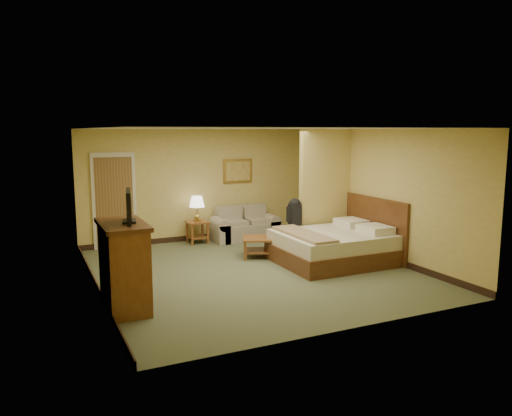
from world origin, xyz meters
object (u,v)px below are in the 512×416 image
bed (338,245)px  coffee_table (258,243)px  dresser (124,266)px  loveseat (245,229)px

bed → coffee_table: bearing=141.7°
coffee_table → dresser: (-3.03, -1.88, 0.35)m
coffee_table → bed: bed is taller
coffee_table → dresser: size_ratio=0.66×
coffee_table → bed: 1.60m
loveseat → coffee_table: size_ratio=1.87×
dresser → bed: size_ratio=0.57×
coffee_table → dresser: bearing=-148.2°
loveseat → bed: bed is taller
loveseat → dresser: 4.97m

